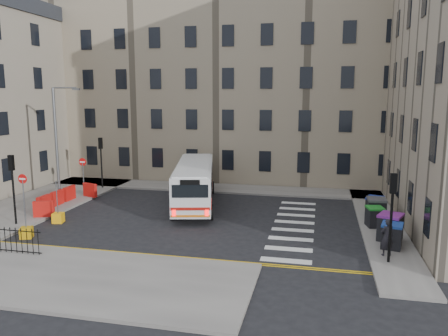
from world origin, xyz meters
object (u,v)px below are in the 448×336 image
at_px(wheelie_bin_c, 375,217).
at_px(bus, 195,182).
at_px(bollard_yellow, 58,218).
at_px(streetlamp, 56,142).
at_px(wheelie_bin_a, 392,235).
at_px(wheelie_bin_d, 376,209).
at_px(bollard_chevron, 26,233).
at_px(wheelie_bin_b, 390,227).
at_px(pedestrian, 387,237).
at_px(wheelie_bin_e, 375,206).

bearing_deg(wheelie_bin_c, bus, 153.68).
bearing_deg(bollard_yellow, streetlamp, 122.03).
relative_size(bus, wheelie_bin_a, 8.28).
distance_m(wheelie_bin_d, bollard_chevron, 20.09).
height_order(wheelie_bin_b, wheelie_bin_d, wheelie_bin_b).
xyz_separation_m(wheelie_bin_b, bollard_chevron, (-19.09, -3.46, -0.56)).
height_order(bus, pedestrian, bus).
bearing_deg(wheelie_bin_d, bollard_chevron, -160.01).
bearing_deg(bus, bollard_yellow, -152.38).
bearing_deg(bus, pedestrian, -47.37).
relative_size(bus, wheelie_bin_e, 7.95).
xyz_separation_m(bus, bollard_yellow, (-6.87, -6.00, -1.36)).
height_order(wheelie_bin_c, wheelie_bin_d, wheelie_bin_d).
distance_m(bus, pedestrian, 14.15).
distance_m(streetlamp, bus, 10.30).
bearing_deg(pedestrian, wheelie_bin_d, -113.52).
xyz_separation_m(streetlamp, pedestrian, (21.61, -6.66, -3.29)).
height_order(streetlamp, bollard_yellow, streetlamp).
relative_size(wheelie_bin_c, bollard_yellow, 2.00).
distance_m(wheelie_bin_b, wheelie_bin_d, 3.61).
height_order(bus, wheelie_bin_a, bus).
height_order(wheelie_bin_c, bollard_yellow, wheelie_bin_c).
height_order(streetlamp, wheelie_bin_d, streetlamp).
relative_size(wheelie_bin_b, bollard_chevron, 2.67).
distance_m(wheelie_bin_a, bollard_yellow, 19.03).
relative_size(wheelie_bin_b, pedestrian, 0.90).
xyz_separation_m(wheelie_bin_c, bollard_yellow, (-18.59, -2.86, -0.43)).
bearing_deg(streetlamp, wheelie_bin_d, -1.81).
bearing_deg(wheelie_bin_e, bollard_yellow, -144.96).
bearing_deg(wheelie_bin_e, wheelie_bin_b, -67.44).
height_order(wheelie_bin_c, bollard_chevron, wheelie_bin_c).
relative_size(wheelie_bin_a, bollard_yellow, 2.18).
xyz_separation_m(wheelie_bin_b, wheelie_bin_d, (-0.29, 3.60, -0.01)).
relative_size(bollard_yellow, bollard_chevron, 1.00).
height_order(wheelie_bin_e, bollard_chevron, wheelie_bin_e).
distance_m(wheelie_bin_c, bollard_chevron, 19.48).
relative_size(wheelie_bin_a, wheelie_bin_b, 0.82).
distance_m(wheelie_bin_d, bollard_yellow, 19.26).
relative_size(wheelie_bin_a, bollard_chevron, 2.18).
bearing_deg(bollard_chevron, pedestrian, 3.34).
bearing_deg(wheelie_bin_b, bus, 178.62).
xyz_separation_m(wheelie_bin_a, pedestrian, (-0.40, -1.19, 0.27)).
xyz_separation_m(streetlamp, bus, (9.87, 1.21, -2.67)).
relative_size(streetlamp, wheelie_bin_b, 5.08).
relative_size(pedestrian, bollard_chevron, 2.98).
height_order(wheelie_bin_e, bollard_yellow, wheelie_bin_e).
bearing_deg(streetlamp, wheelie_bin_a, -13.97).
distance_m(wheelie_bin_b, bollard_yellow, 19.11).
bearing_deg(bus, wheelie_bin_b, -37.74).
distance_m(bus, wheelie_bin_c, 12.17).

